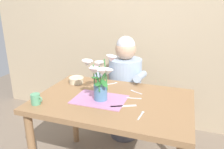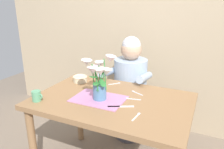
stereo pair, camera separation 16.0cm
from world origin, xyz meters
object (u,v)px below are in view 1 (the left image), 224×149
object	(u,v)px
seated_person	(125,90)
dinner_knife	(123,106)
ceramic_bowl	(76,80)
flower_vase	(100,78)
ceramic_mug	(36,99)

from	to	relation	value
seated_person	dinner_knife	distance (m)	0.76
ceramic_bowl	flower_vase	bearing A→B (deg)	-37.71
flower_vase	dinner_knife	xyz separation A→B (m)	(0.20, -0.05, -0.18)
dinner_knife	seated_person	bearing A→B (deg)	78.13
seated_person	flower_vase	world-z (taller)	seated_person
seated_person	ceramic_bowl	bearing A→B (deg)	-129.76
seated_person	dinner_knife	bearing A→B (deg)	-73.19
flower_vase	ceramic_bowl	xyz separation A→B (m)	(-0.35, 0.27, -0.15)
seated_person	ceramic_bowl	distance (m)	0.57
flower_vase	dinner_knife	size ratio (longest dim) A/B	1.84
dinner_knife	ceramic_bowl	bearing A→B (deg)	123.09
seated_person	dinner_knife	size ratio (longest dim) A/B	5.97
flower_vase	ceramic_bowl	world-z (taller)	flower_vase
dinner_knife	ceramic_mug	xyz separation A→B (m)	(-0.62, -0.17, 0.04)
seated_person	flower_vase	bearing A→B (deg)	-88.50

